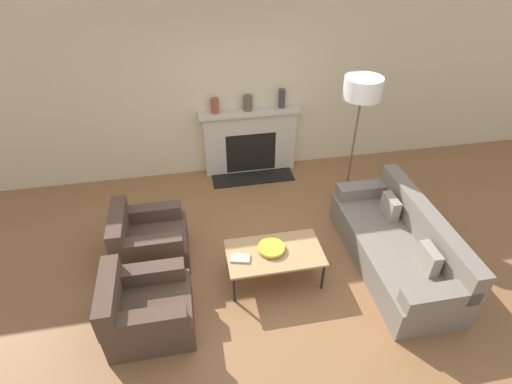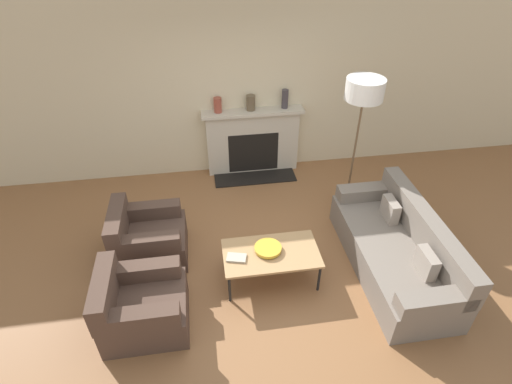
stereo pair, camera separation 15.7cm
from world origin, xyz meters
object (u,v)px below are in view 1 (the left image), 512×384
Objects in this scene: armchair_near at (145,309)px; coffee_table at (274,254)px; couch at (398,246)px; floor_lamp at (362,94)px; bowl at (271,248)px; mantel_vase_left at (215,106)px; armchair_far at (148,241)px; fireplace at (250,142)px; book at (240,258)px; mantel_vase_center_left at (248,103)px; mantel_vase_center_right at (282,98)px.

armchair_near reaches higher than coffee_table.
couch is 2.02m from floor_lamp.
bowl is 1.39× the size of mantel_vase_left.
mantel_vase_left reaches higher than armchair_far.
fireplace is at bearing -150.37° from couch.
floor_lamp is 8.32× the size of mantel_vase_left.
book is 2.67m from mantel_vase_center_left.
bowl is (1.46, -0.58, 0.17)m from armchair_far.
mantel_vase_left is (-0.54, 0.01, 0.68)m from fireplace.
armchair_far is at bearing 157.32° from coffee_table.
floor_lamp is 1.41m from mantel_vase_center_right.
armchair_far is 2.33m from mantel_vase_left.
armchair_far is 1.62m from coffee_table.
couch is 3.32m from mantel_vase_left.
mantel_vase_center_right reaches higher than fireplace.
armchair_far is 2.61m from mantel_vase_center_left.
armchair_near is at bearing -161.90° from bowl.
floor_lamp reaches higher than coffee_table.
armchair_far is at bearing -139.34° from mantel_vase_center_right.
fireplace is at bearing -41.72° from armchair_far.
fireplace is 2.41m from bowl.
coffee_table is 4.72× the size of mantel_vase_center_left.
armchair_near is at bearing -119.43° from fireplace.
mantel_vase_center_left reaches higher than coffee_table.
armchair_far is at bearing 163.26° from book.
coffee_table is at bearing -93.22° from fireplace.
mantel_vase_center_right is (0.65, 2.46, 0.85)m from coffee_table.
bowl is 2.54m from mantel_vase_center_left.
book is 2.61m from mantel_vase_left.
mantel_vase_center_right is at bearing 75.16° from coffee_table.
mantel_vase_center_right reaches higher than mantel_vase_left.
fireplace is 0.88m from mantel_vase_center_right.
mantel_vase_left is 0.51m from mantel_vase_center_left.
mantel_vase_left is (-0.40, 2.46, 0.82)m from coffee_table.
coffee_table is 2.62m from mantel_vase_left.
mantel_vase_center_left is at bearing 149.27° from fireplace.
mantel_vase_center_left reaches higher than fireplace.
floor_lamp is at bearing -52.85° from mantel_vase_center_right.
bowl is 1.08× the size of mantel_vase_center_right.
book is (-0.41, -0.04, 0.04)m from coffee_table.
armchair_far is at bearing 158.22° from bowl.
couch is 9.09× the size of mantel_vase_left.
floor_lamp is at bearing -29.81° from mantel_vase_left.
armchair_near is 1.54m from bowl.
armchair_far is 2.98m from mantel_vase_center_right.
bowl is at bearing -93.52° from couch.
mantel_vase_center_right reaches higher than bowl.
book is 2.67m from floor_lamp.
book is 2.83m from mantel_vase_center_right.
armchair_far is 3.36m from floor_lamp.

